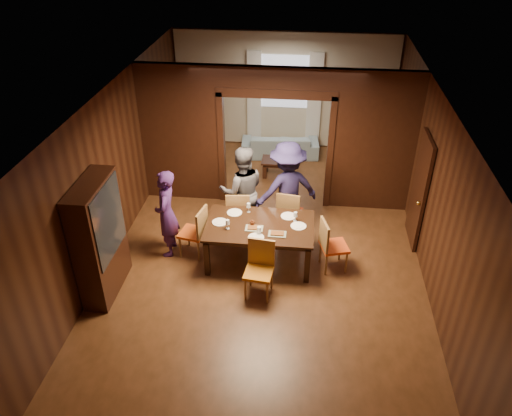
# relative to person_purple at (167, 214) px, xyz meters

# --- Properties ---
(floor) EXTENTS (9.00, 9.00, 0.00)m
(floor) POSITION_rel_person_purple_xyz_m (1.76, 0.40, -0.82)
(floor) COLOR #4A2B14
(floor) RESTS_ON ground
(ceiling) EXTENTS (5.50, 9.00, 0.02)m
(ceiling) POSITION_rel_person_purple_xyz_m (1.76, 0.40, 2.08)
(ceiling) COLOR silver
(ceiling) RESTS_ON room_walls
(room_walls) EXTENTS (5.52, 9.01, 2.90)m
(room_walls) POSITION_rel_person_purple_xyz_m (1.76, 2.29, 0.68)
(room_walls) COLOR black
(room_walls) RESTS_ON floor
(person_purple) EXTENTS (0.45, 0.64, 1.65)m
(person_purple) POSITION_rel_person_purple_xyz_m (0.00, 0.00, 0.00)
(person_purple) COLOR #42205F
(person_purple) RESTS_ON floor
(person_grey) EXTENTS (1.00, 0.86, 1.78)m
(person_grey) POSITION_rel_person_purple_xyz_m (1.24, 0.83, 0.06)
(person_grey) COLOR #4F4D54
(person_grey) RESTS_ON floor
(person_navy) EXTENTS (1.40, 1.14, 1.88)m
(person_navy) POSITION_rel_person_purple_xyz_m (2.07, 0.90, 0.12)
(person_navy) COLOR #1D183C
(person_navy) RESTS_ON floor
(sofa) EXTENTS (1.96, 0.90, 0.56)m
(sofa) POSITION_rel_person_purple_xyz_m (1.72, 4.25, -0.55)
(sofa) COLOR #8AA6B5
(sofa) RESTS_ON floor
(serving_bowl) EXTENTS (0.30, 0.30, 0.07)m
(serving_bowl) POSITION_rel_person_purple_xyz_m (1.72, 0.01, -0.03)
(serving_bowl) COLOR black
(serving_bowl) RESTS_ON dining_table
(dining_table) EXTENTS (1.86, 1.16, 0.76)m
(dining_table) POSITION_rel_person_purple_xyz_m (1.66, -0.07, -0.44)
(dining_table) COLOR black
(dining_table) RESTS_ON floor
(coffee_table) EXTENTS (0.80, 0.50, 0.40)m
(coffee_table) POSITION_rel_person_purple_xyz_m (1.78, 3.17, -0.62)
(coffee_table) COLOR black
(coffee_table) RESTS_ON floor
(chair_left) EXTENTS (0.52, 0.52, 0.97)m
(chair_left) POSITION_rel_person_purple_xyz_m (0.45, -0.01, -0.34)
(chair_left) COLOR #D14E13
(chair_left) RESTS_ON floor
(chair_right) EXTENTS (0.55, 0.55, 0.97)m
(chair_right) POSITION_rel_person_purple_xyz_m (2.96, -0.14, -0.34)
(chair_right) COLOR #EF4C16
(chair_right) RESTS_ON floor
(chair_far_l) EXTENTS (0.49, 0.49, 0.97)m
(chair_far_l) POSITION_rel_person_purple_xyz_m (1.17, 0.72, -0.34)
(chair_far_l) COLOR orange
(chair_far_l) RESTS_ON floor
(chair_far_r) EXTENTS (0.51, 0.51, 0.97)m
(chair_far_r) POSITION_rel_person_purple_xyz_m (2.14, 0.84, -0.34)
(chair_far_r) COLOR red
(chair_far_r) RESTS_ON floor
(chair_near) EXTENTS (0.49, 0.49, 0.97)m
(chair_near) POSITION_rel_person_purple_xyz_m (1.74, -0.98, -0.34)
(chair_near) COLOR #C46B12
(chair_near) RESTS_ON floor
(hutch) EXTENTS (0.40, 1.20, 2.00)m
(hutch) POSITION_rel_person_purple_xyz_m (-0.77, -1.10, 0.18)
(hutch) COLOR black
(hutch) RESTS_ON floor
(door_right) EXTENTS (0.06, 0.90, 2.10)m
(door_right) POSITION_rel_person_purple_xyz_m (4.46, 0.90, 0.23)
(door_right) COLOR black
(door_right) RESTS_ON floor
(window_far) EXTENTS (1.20, 0.03, 1.30)m
(window_far) POSITION_rel_person_purple_xyz_m (1.76, 4.84, 0.88)
(window_far) COLOR silver
(window_far) RESTS_ON back_wall
(curtain_left) EXTENTS (0.35, 0.06, 2.40)m
(curtain_left) POSITION_rel_person_purple_xyz_m (1.01, 4.80, 0.43)
(curtain_left) COLOR white
(curtain_left) RESTS_ON back_wall
(curtain_right) EXTENTS (0.35, 0.06, 2.40)m
(curtain_right) POSITION_rel_person_purple_xyz_m (2.51, 4.80, 0.43)
(curtain_right) COLOR white
(curtain_right) RESTS_ON back_wall
(plate_left) EXTENTS (0.27, 0.27, 0.01)m
(plate_left) POSITION_rel_person_purple_xyz_m (0.96, -0.07, -0.06)
(plate_left) COLOR white
(plate_left) RESTS_ON dining_table
(plate_far_l) EXTENTS (0.27, 0.27, 0.01)m
(plate_far_l) POSITION_rel_person_purple_xyz_m (1.17, 0.26, -0.06)
(plate_far_l) COLOR white
(plate_far_l) RESTS_ON dining_table
(plate_far_r) EXTENTS (0.27, 0.27, 0.01)m
(plate_far_r) POSITION_rel_person_purple_xyz_m (2.14, 0.25, -0.06)
(plate_far_r) COLOR white
(plate_far_r) RESTS_ON dining_table
(plate_right) EXTENTS (0.27, 0.27, 0.01)m
(plate_right) POSITION_rel_person_purple_xyz_m (2.33, -0.05, -0.06)
(plate_right) COLOR white
(plate_right) RESTS_ON dining_table
(plate_near) EXTENTS (0.27, 0.27, 0.01)m
(plate_near) POSITION_rel_person_purple_xyz_m (1.64, -0.46, -0.06)
(plate_near) COLOR silver
(plate_near) RESTS_ON dining_table
(platter_a) EXTENTS (0.30, 0.20, 0.04)m
(platter_a) POSITION_rel_person_purple_xyz_m (1.58, -0.20, -0.05)
(platter_a) COLOR gray
(platter_a) RESTS_ON dining_table
(platter_b) EXTENTS (0.30, 0.20, 0.04)m
(platter_b) POSITION_rel_person_purple_xyz_m (1.98, -0.33, -0.05)
(platter_b) COLOR slate
(platter_b) RESTS_ON dining_table
(wineglass_left) EXTENTS (0.08, 0.08, 0.18)m
(wineglass_left) POSITION_rel_person_purple_xyz_m (1.13, -0.25, 0.03)
(wineglass_left) COLOR white
(wineglass_left) RESTS_ON dining_table
(wineglass_far) EXTENTS (0.08, 0.08, 0.18)m
(wineglass_far) POSITION_rel_person_purple_xyz_m (1.42, 0.32, 0.03)
(wineglass_far) COLOR silver
(wineglass_far) RESTS_ON dining_table
(wineglass_right) EXTENTS (0.08, 0.08, 0.18)m
(wineglass_right) POSITION_rel_person_purple_xyz_m (2.26, 0.11, 0.03)
(wineglass_right) COLOR silver
(wineglass_right) RESTS_ON dining_table
(tumbler) EXTENTS (0.07, 0.07, 0.14)m
(tumbler) POSITION_rel_person_purple_xyz_m (1.68, -0.34, 0.01)
(tumbler) COLOR white
(tumbler) RESTS_ON dining_table
(condiment_jar) EXTENTS (0.08, 0.08, 0.11)m
(condiment_jar) POSITION_rel_person_purple_xyz_m (1.53, -0.11, -0.01)
(condiment_jar) COLOR #4B2211
(condiment_jar) RESTS_ON dining_table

